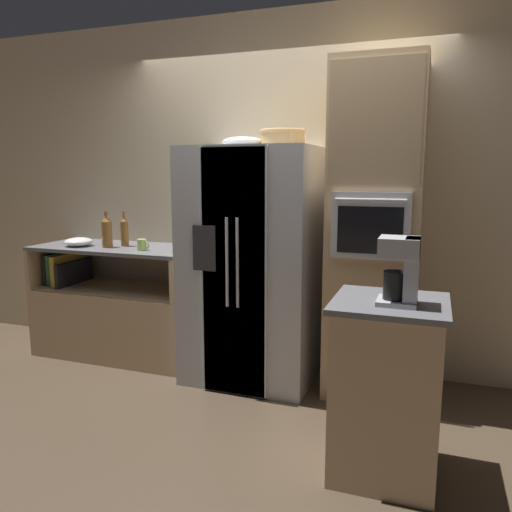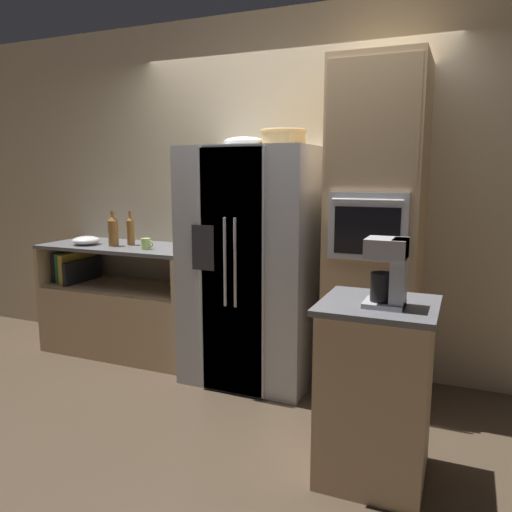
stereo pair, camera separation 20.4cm
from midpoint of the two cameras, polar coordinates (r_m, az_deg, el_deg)
The scene contains 13 objects.
ground_plane at distance 3.93m, azimuth 2.56°, elevation -13.95°, with size 20.00×20.00×0.00m, color #4C3D2D.
wall_back at distance 4.05m, azimuth 5.04°, elevation 7.18°, with size 12.00×0.06×2.80m.
counter_left at distance 4.54m, azimuth -13.51°, elevation -6.25°, with size 1.41×0.64×0.95m.
refrigerator at distance 3.75m, azimuth 1.26°, elevation -1.06°, with size 0.95×0.81×1.75m.
wall_oven at distance 3.55m, azimuth 15.15°, elevation 2.52°, with size 0.61×0.70×2.30m.
island_counter at distance 2.72m, azimuth 15.63°, elevation -14.63°, with size 0.57×0.56×0.93m.
wicker_basket at distance 3.69m, azimuth 4.81°, elevation 13.38°, with size 0.33×0.33×0.12m.
fruit_bowl at distance 3.79m, azimuth 0.25°, elevation 12.91°, with size 0.31×0.31×0.08m.
bottle_tall at distance 4.38m, azimuth -12.86°, elevation 2.87°, with size 0.07×0.07×0.29m.
bottle_short at distance 4.35m, azimuth -14.74°, elevation 2.85°, with size 0.09×0.09×0.30m.
mug at distance 4.12m, azimuth -11.04°, elevation 1.38°, with size 0.11×0.08×0.09m.
mixing_bowl at distance 4.51m, azimuth -17.63°, elevation 1.70°, with size 0.23×0.23×0.07m.
coffee_maker at distance 2.47m, azimuth 17.38°, elevation -1.54°, with size 0.19×0.18×0.33m.
Camera 2 is at (1.34, -3.34, 1.57)m, focal length 35.00 mm.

